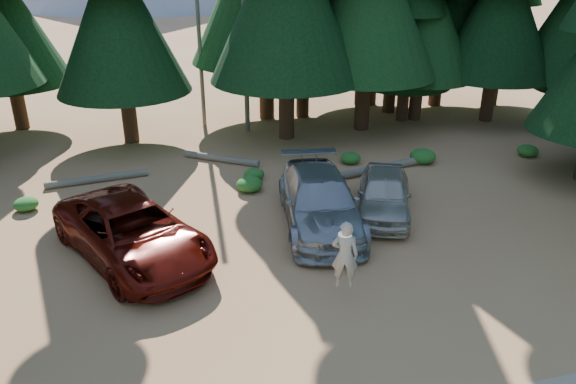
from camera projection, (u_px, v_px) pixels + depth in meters
name	position (u px, v px, depth m)	size (l,w,h in m)	color
ground	(325.00, 287.00, 15.74)	(160.00, 160.00, 0.00)	#AC7449
forest_belt_north	(231.00, 129.00, 28.93)	(36.00, 7.00, 22.00)	black
snag_front	(244.00, 8.00, 26.23)	(0.24, 0.24, 12.00)	#696054
snag_back	(199.00, 28.00, 27.47)	(0.20, 0.20, 10.00)	#696054
red_pickup	(132.00, 232.00, 16.87)	(2.91, 6.31, 1.75)	#590F07
silver_minivan_center	(320.00, 201.00, 18.88)	(2.46, 6.05, 1.76)	#A0A4A8
silver_minivan_right	(384.00, 193.00, 19.71)	(1.82, 4.53, 1.54)	beige
frisbee_player	(345.00, 255.00, 14.64)	(0.83, 0.70, 1.94)	beige
log_left	(97.00, 179.00, 22.54)	(0.28, 0.28, 3.98)	#696054
log_mid	(221.00, 159.00, 24.62)	(0.29, 0.29, 3.55)	#696054
log_right	(369.00, 170.00, 23.33)	(0.34, 0.34, 5.28)	#696054
shrub_far_left	(26.00, 204.00, 20.17)	(0.86, 0.86, 0.47)	#1C5B1B
shrub_left	(121.00, 198.00, 20.61)	(0.90, 0.90, 0.50)	#1C5B1B
shrub_center_left	(250.00, 184.00, 21.71)	(1.02, 1.02, 0.56)	#1C5B1B
shrub_center_right	(254.00, 174.00, 22.78)	(0.83, 0.83, 0.46)	#1C5B1B
shrub_right	(350.00, 158.00, 24.43)	(0.89, 0.89, 0.49)	#1C5B1B
shrub_far_right	(423.00, 156.00, 24.46)	(1.13, 1.13, 0.62)	#1C5B1B
shrub_edge_east	(528.00, 151.00, 25.27)	(0.93, 0.93, 0.51)	#1C5B1B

